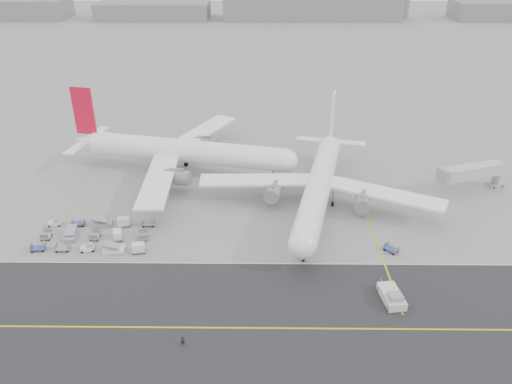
{
  "coord_description": "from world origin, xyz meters",
  "views": [
    {
      "loc": [
        8.44,
        -72.7,
        51.48
      ],
      "look_at": [
        7.57,
        12.0,
        6.51
      ],
      "focal_mm": 35.0,
      "sensor_mm": 36.0,
      "label": 1
    }
  ],
  "objects_px": {
    "airliner_b": "(319,183)",
    "airliner_a": "(181,151)",
    "ground_crew_a": "(183,341)",
    "pushback_tug": "(392,296)",
    "jet_bridge": "(472,173)"
  },
  "relations": [
    {
      "from": "airliner_a",
      "to": "pushback_tug",
      "type": "bearing_deg",
      "value": -127.35
    },
    {
      "from": "pushback_tug",
      "to": "jet_bridge",
      "type": "distance_m",
      "value": 45.42
    },
    {
      "from": "airliner_b",
      "to": "pushback_tug",
      "type": "relative_size",
      "value": 6.43
    },
    {
      "from": "airliner_b",
      "to": "jet_bridge",
      "type": "bearing_deg",
      "value": 24.38
    },
    {
      "from": "pushback_tug",
      "to": "ground_crew_a",
      "type": "distance_m",
      "value": 32.61
    },
    {
      "from": "airliner_a",
      "to": "jet_bridge",
      "type": "xyz_separation_m",
      "value": [
        64.67,
        -8.79,
        -1.19
      ]
    },
    {
      "from": "pushback_tug",
      "to": "jet_bridge",
      "type": "height_order",
      "value": "jet_bridge"
    },
    {
      "from": "pushback_tug",
      "to": "airliner_b",
      "type": "bearing_deg",
      "value": 97.56
    },
    {
      "from": "airliner_b",
      "to": "ground_crew_a",
      "type": "bearing_deg",
      "value": -106.86
    },
    {
      "from": "airliner_a",
      "to": "ground_crew_a",
      "type": "height_order",
      "value": "airliner_a"
    },
    {
      "from": "airliner_b",
      "to": "airliner_a",
      "type": "bearing_deg",
      "value": 165.63
    },
    {
      "from": "pushback_tug",
      "to": "ground_crew_a",
      "type": "bearing_deg",
      "value": -170.78
    },
    {
      "from": "pushback_tug",
      "to": "jet_bridge",
      "type": "bearing_deg",
      "value": 47.71
    },
    {
      "from": "airliner_b",
      "to": "pushback_tug",
      "type": "distance_m",
      "value": 31.82
    },
    {
      "from": "jet_bridge",
      "to": "ground_crew_a",
      "type": "distance_m",
      "value": 73.75
    }
  ]
}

